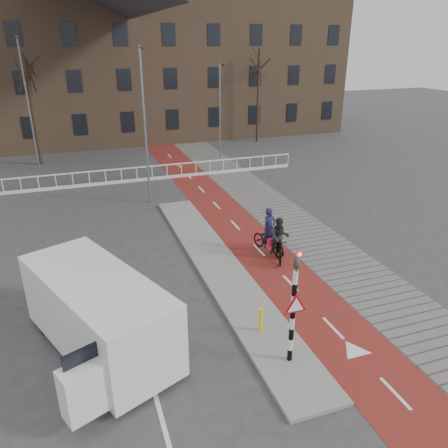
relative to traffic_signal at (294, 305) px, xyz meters
name	(u,v)px	position (x,y,z in m)	size (l,w,h in m)	color
ground	(278,320)	(0.60, 2.02, -1.99)	(120.00, 120.00, 0.00)	#38383A
bike_lane	(222,212)	(2.10, 12.02, -1.98)	(2.50, 60.00, 0.01)	maroon
sidewalk	(269,206)	(4.90, 12.02, -1.98)	(3.00, 60.00, 0.01)	slate
curb_island	(219,267)	(-0.10, 6.02, -1.93)	(1.80, 16.00, 0.12)	gray
traffic_signal	(294,305)	(0.00, 0.00, 0.00)	(0.80, 0.80, 3.68)	black
bollard	(261,320)	(-0.24, 1.55, -1.47)	(0.12, 0.12, 0.80)	yellow
cyclist_near	(269,238)	(2.41, 6.74, -1.30)	(1.21, 2.07, 2.03)	black
cyclist_far	(279,243)	(2.50, 5.91, -1.19)	(1.07, 1.82, 1.90)	black
van	(98,313)	(-5.03, 2.47, -0.71)	(4.28, 6.06, 2.42)	white
railing	(90,182)	(-4.40, 19.02, -1.68)	(28.00, 0.10, 0.99)	silver
townhouse_row	(92,49)	(-2.40, 34.02, 5.82)	(46.00, 10.00, 15.90)	#7F6047
tree_mid	(33,114)	(-7.49, 25.70, 1.71)	(0.29, 0.29, 7.40)	black
tree_right	(258,97)	(10.88, 27.73, 1.99)	(0.24, 0.24, 7.95)	black
streetlight_near	(145,129)	(-1.32, 14.83, 2.20)	(0.12, 0.12, 8.38)	slate
streetlight_left	(29,106)	(-7.62, 24.36, 2.44)	(0.12, 0.12, 8.86)	slate
streetlight_right	(220,112)	(5.82, 23.39, 1.55)	(0.12, 0.12, 7.09)	slate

